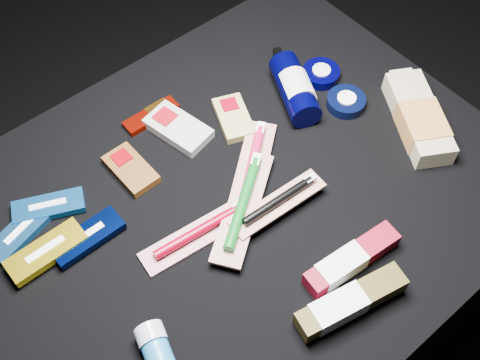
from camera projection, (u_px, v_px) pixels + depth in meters
ground at (238, 287)px, 1.40m from camera, size 3.00×3.00×0.00m
cloth_table at (238, 247)px, 1.23m from camera, size 0.98×0.78×0.40m
luna_bar_0 at (21, 232)px, 1.02m from camera, size 0.13×0.08×0.02m
luna_bar_1 at (49, 207)px, 1.04m from camera, size 0.13×0.09×0.02m
luna_bar_2 at (87, 237)px, 1.01m from camera, size 0.13×0.05×0.02m
luna_bar_3 at (46, 251)px, 0.99m from camera, size 0.13×0.05×0.02m
clif_bar_0 at (129, 168)px, 1.09m from camera, size 0.06×0.11×0.02m
clif_bar_1 at (176, 127)px, 1.14m from camera, size 0.09×0.14×0.02m
clif_bar_2 at (233, 116)px, 1.16m from camera, size 0.09×0.12×0.02m
power_bar at (154, 114)px, 1.17m from camera, size 0.11×0.04×0.01m
lotion_bottle at (295, 89)px, 1.17m from camera, size 0.12×0.19×0.06m
cream_tin_upper at (321, 74)px, 1.22m from camera, size 0.08×0.08×0.02m
cream_tin_lower at (346, 102)px, 1.18m from camera, size 0.08×0.08×0.02m
bodywash_bottle at (419, 119)px, 1.14m from camera, size 0.17×0.22×0.05m
deodorant_stick at (159, 358)px, 0.88m from camera, size 0.07×0.12×0.05m
toothbrush_pack_0 at (200, 232)px, 1.02m from camera, size 0.22×0.07×0.02m
toothbrush_pack_1 at (252, 168)px, 1.08m from camera, size 0.21×0.18×0.03m
toothbrush_pack_2 at (243, 203)px, 1.03m from camera, size 0.22×0.18×0.03m
toothbrush_pack_3 at (279, 201)px, 1.03m from camera, size 0.19×0.05×0.02m
toothpaste_carton_red at (348, 262)px, 0.98m from camera, size 0.18×0.06×0.03m
toothpaste_carton_green at (347, 304)px, 0.93m from camera, size 0.19×0.08×0.04m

